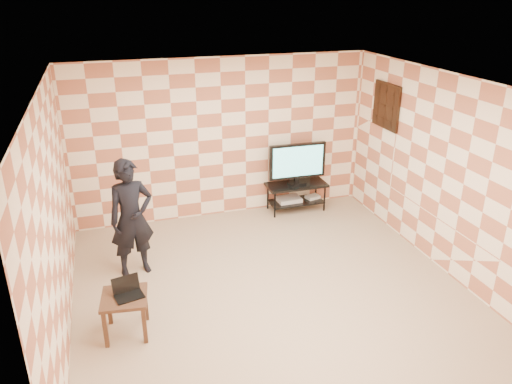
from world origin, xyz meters
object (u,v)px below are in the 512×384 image
(side_table, at_px, (125,303))
(tv, at_px, (297,162))
(tv_stand, at_px, (296,191))
(person, at_px, (132,218))

(side_table, bearing_deg, tv, 39.83)
(tv_stand, distance_m, tv, 0.54)
(tv, xyz_separation_m, person, (-2.90, -1.27, -0.08))
(tv_stand, height_order, person, person)
(tv_stand, distance_m, side_table, 4.06)
(tv, bearing_deg, person, -156.36)
(tv_stand, xyz_separation_m, tv, (0.00, -0.00, 0.54))
(side_table, xyz_separation_m, person, (0.22, 1.33, 0.42))
(side_table, distance_m, person, 1.41)
(tv_stand, height_order, tv, tv)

